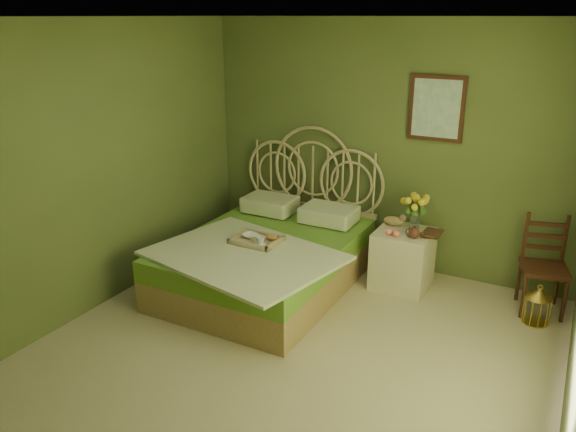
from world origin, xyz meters
The scene contains 13 objects.
floor centered at (0.00, 0.00, 0.00)m, with size 4.50×4.50×0.00m, color tan.
ceiling centered at (0.00, 0.00, 2.60)m, with size 4.50×4.50×0.00m, color silver.
wall_back centered at (0.00, 2.25, 1.30)m, with size 4.00×4.00×0.00m, color #5C6937.
wall_left centered at (-2.00, 0.00, 1.30)m, with size 4.50×4.50×0.00m, color #5C6937.
wall_art centered at (0.51, 2.22, 1.75)m, with size 0.54×0.04×0.64m.
bed centered at (-0.80, 1.18, 0.32)m, with size 1.86×2.34×1.45m.
nightstand centered at (0.42, 1.79, 0.36)m, with size 0.54×0.54×1.02m.
chair centered at (1.70, 1.96, 0.50)m, with size 0.48×0.48×0.90m.
birdcage centered at (1.70, 1.64, 0.16)m, with size 0.22×0.22×0.34m.
book_lower centered at (0.59, 1.80, 0.60)m, with size 0.17×0.23×0.02m, color #381E0F.
book_upper centered at (0.59, 1.80, 0.62)m, with size 0.18×0.24×0.02m, color #472819.
cereal_bowl centered at (-0.90, 0.99, 0.58)m, with size 0.15×0.15×0.04m, color white.
coffee_cup centered at (-0.72, 0.88, 0.60)m, with size 0.09×0.09×0.08m, color white.
Camera 1 is at (1.84, -3.32, 2.61)m, focal length 35.00 mm.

